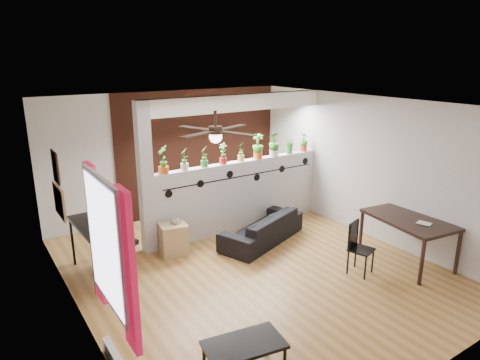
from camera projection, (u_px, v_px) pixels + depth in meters
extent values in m
cube|color=olive|center=(251.00, 271.00, 6.88)|extent=(6.30, 7.10, 0.10)
cube|color=#B7B7BA|center=(169.00, 154.00, 8.91)|extent=(6.30, 0.04, 2.90)
cube|color=#B7B7BA|center=(434.00, 271.00, 4.08)|extent=(6.30, 0.04, 2.90)
cube|color=#B7B7BA|center=(73.00, 228.00, 5.11)|extent=(0.04, 7.10, 2.90)
cube|color=#B7B7BA|center=(368.00, 167.00, 7.89)|extent=(0.04, 7.10, 2.90)
cube|color=white|center=(253.00, 101.00, 6.12)|extent=(6.30, 7.10, 0.10)
cube|color=#BCBCC1|center=(241.00, 195.00, 8.30)|extent=(3.60, 0.18, 1.35)
cube|color=white|center=(241.00, 103.00, 7.80)|extent=(3.60, 0.18, 0.30)
cube|color=#BCBCC1|center=(146.00, 179.00, 7.11)|extent=(0.22, 0.20, 2.60)
cube|color=#A64930|center=(203.00, 150.00, 9.30)|extent=(3.90, 0.05, 2.60)
cube|color=black|center=(244.00, 176.00, 8.11)|extent=(3.31, 0.01, 0.02)
cylinder|color=black|center=(169.00, 194.00, 7.31)|extent=(0.14, 0.01, 0.14)
cylinder|color=black|center=(201.00, 184.00, 7.61)|extent=(0.14, 0.01, 0.14)
cylinder|color=black|center=(230.00, 174.00, 7.92)|extent=(0.14, 0.01, 0.14)
cylinder|color=black|center=(257.00, 177.00, 8.29)|extent=(0.14, 0.01, 0.14)
cylinder|color=black|center=(282.00, 169.00, 8.60)|extent=(0.14, 0.01, 0.14)
cylinder|color=black|center=(305.00, 161.00, 8.91)|extent=(0.14, 0.01, 0.14)
cube|color=white|center=(104.00, 243.00, 4.09)|extent=(0.02, 0.95, 1.25)
cube|color=white|center=(105.00, 243.00, 4.10)|extent=(0.04, 1.05, 1.35)
cube|color=red|center=(128.00, 272.00, 3.75)|extent=(0.06, 0.30, 1.55)
cube|color=red|center=(96.00, 234.00, 4.55)|extent=(0.06, 0.30, 1.55)
cube|color=#926646|center=(59.00, 201.00, 5.87)|extent=(0.03, 0.60, 0.45)
cube|color=#8C7259|center=(56.00, 167.00, 5.69)|extent=(0.03, 0.30, 0.40)
cube|color=black|center=(55.00, 167.00, 5.69)|extent=(0.02, 0.34, 0.44)
cylinder|color=black|center=(215.00, 118.00, 5.50)|extent=(0.04, 0.04, 0.20)
cylinder|color=black|center=(216.00, 130.00, 5.54)|extent=(0.18, 0.18, 0.10)
sphere|color=white|center=(216.00, 137.00, 5.56)|extent=(0.17, 0.17, 0.17)
cube|color=black|center=(231.00, 127.00, 5.80)|extent=(0.55, 0.29, 0.01)
cube|color=black|center=(196.00, 128.00, 5.73)|extent=(0.29, 0.55, 0.01)
cube|color=black|center=(198.00, 134.00, 5.28)|extent=(0.55, 0.29, 0.01)
cube|color=black|center=(236.00, 133.00, 5.35)|extent=(0.29, 0.55, 0.01)
cylinder|color=#CF5318|center=(164.00, 170.00, 7.25)|extent=(0.18, 0.18, 0.12)
imported|color=#24601B|center=(163.00, 157.00, 7.19)|extent=(0.23, 0.27, 0.38)
cylinder|color=white|center=(185.00, 167.00, 7.46)|extent=(0.14, 0.14, 0.12)
imported|color=#24601B|center=(184.00, 156.00, 7.41)|extent=(0.24, 0.25, 0.30)
cylinder|color=#2E7F2E|center=(204.00, 164.00, 7.67)|extent=(0.13, 0.13, 0.12)
imported|color=#24601B|center=(204.00, 154.00, 7.62)|extent=(0.24, 0.24, 0.28)
cylinder|color=red|center=(223.00, 161.00, 7.88)|extent=(0.14, 0.14, 0.12)
imported|color=#24601B|center=(223.00, 151.00, 7.83)|extent=(0.24, 0.25, 0.30)
cylinder|color=#D4C44A|center=(241.00, 158.00, 8.09)|extent=(0.13, 0.13, 0.12)
imported|color=#24601B|center=(241.00, 149.00, 8.04)|extent=(0.23, 0.23, 0.27)
cylinder|color=orange|center=(258.00, 155.00, 8.30)|extent=(0.18, 0.18, 0.12)
imported|color=#24601B|center=(258.00, 144.00, 8.24)|extent=(0.32, 0.31, 0.38)
cylinder|color=white|center=(274.00, 153.00, 8.51)|extent=(0.18, 0.18, 0.12)
imported|color=#24601B|center=(274.00, 142.00, 8.45)|extent=(0.26, 0.21, 0.38)
cylinder|color=#338D47|center=(289.00, 151.00, 8.72)|extent=(0.12, 0.12, 0.12)
imported|color=#24601B|center=(289.00, 142.00, 8.67)|extent=(0.21, 0.19, 0.26)
cylinder|color=red|center=(304.00, 148.00, 8.93)|extent=(0.13, 0.13, 0.12)
imported|color=#24601B|center=(304.00, 140.00, 8.88)|extent=(0.17, 0.20, 0.29)
imported|color=black|center=(262.00, 228.00, 7.79)|extent=(1.84, 1.22, 0.50)
cube|color=tan|center=(173.00, 239.00, 7.28)|extent=(0.50, 0.46, 0.54)
imported|color=gray|center=(175.00, 221.00, 7.22)|extent=(0.17, 0.17, 0.11)
cube|color=black|center=(98.00, 224.00, 6.47)|extent=(0.66, 1.18, 0.04)
cylinder|color=black|center=(94.00, 268.00, 6.02)|extent=(0.04, 0.04, 0.80)
cylinder|color=black|center=(130.00, 258.00, 6.32)|extent=(0.04, 0.04, 0.80)
cylinder|color=black|center=(73.00, 242.00, 6.86)|extent=(0.04, 0.04, 0.80)
cylinder|color=black|center=(105.00, 234.00, 7.16)|extent=(0.04, 0.04, 0.80)
imported|color=black|center=(94.00, 215.00, 6.56)|extent=(0.31, 0.16, 0.18)
cylinder|color=black|center=(120.00, 272.00, 6.65)|extent=(0.55, 0.55, 0.04)
cylinder|color=black|center=(119.00, 258.00, 6.59)|extent=(0.06, 0.06, 0.47)
cube|color=black|center=(118.00, 243.00, 6.51)|extent=(0.56, 0.56, 0.07)
cube|color=black|center=(108.00, 222.00, 6.55)|extent=(0.42, 0.19, 0.51)
cube|color=black|center=(409.00, 220.00, 6.88)|extent=(1.03, 1.50, 0.05)
cylinder|color=black|center=(422.00, 263.00, 6.26)|extent=(0.06, 0.06, 0.71)
cylinder|color=black|center=(458.00, 253.00, 6.58)|extent=(0.06, 0.06, 0.71)
cylinder|color=black|center=(361.00, 231.00, 7.40)|extent=(0.06, 0.06, 0.71)
cylinder|color=black|center=(394.00, 224.00, 7.71)|extent=(0.06, 0.06, 0.71)
imported|color=gray|center=(422.00, 225.00, 6.58)|extent=(0.20, 0.24, 0.02)
cube|color=black|center=(361.00, 250.00, 6.58)|extent=(0.42, 0.42, 0.03)
cube|color=black|center=(353.00, 234.00, 6.61)|extent=(0.31, 0.12, 0.43)
cube|color=black|center=(365.00, 268.00, 6.45)|extent=(0.03, 0.03, 0.40)
cube|color=black|center=(373.00, 261.00, 6.66)|extent=(0.03, 0.03, 0.40)
cube|color=black|center=(349.00, 250.00, 6.56)|extent=(0.03, 0.03, 0.82)
cube|color=black|center=(356.00, 244.00, 6.77)|extent=(0.03, 0.03, 0.82)
cube|color=black|center=(244.00, 345.00, 4.47)|extent=(0.91, 0.60, 0.04)
cylinder|color=black|center=(204.00, 359.00, 4.54)|extent=(0.04, 0.04, 0.36)
cylinder|color=black|center=(268.00, 340.00, 4.84)|extent=(0.04, 0.04, 0.36)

